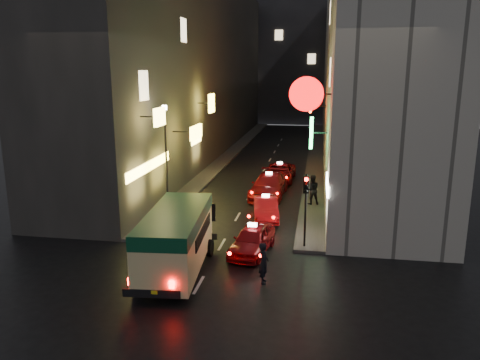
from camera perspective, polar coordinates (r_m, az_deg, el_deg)
The scene contains 15 objects.
ground at distance 15.73m, azimuth -8.92°, elevation -18.82°, with size 120.00×120.00×0.00m, color black.
building_left at distance 48.23m, azimuth -5.56°, elevation 13.99°, with size 7.67×52.00×18.00m.
building_right at distance 46.72m, azimuth 14.34°, elevation 13.68°, with size 8.01×52.06×18.00m.
building_far at distance 78.76m, azimuth 6.56°, elevation 15.10°, with size 30.00×10.00×22.00m, color #313136.
sidewalk_left at distance 48.10m, azimuth -1.00°, elevation 3.37°, with size 1.50×52.00×0.15m, color #464441.
sidewalk_right at distance 47.31m, azimuth 9.19°, elevation 3.03°, with size 1.50×52.00×0.15m, color #464441.
minibus at distance 19.68m, azimuth -7.79°, elevation -6.57°, with size 2.70×6.36×2.66m.
taxi_near at distance 21.83m, azimuth 1.50°, elevation -7.02°, with size 2.65×4.95×1.67m.
taxi_second at distance 26.78m, azimuth 3.14°, elevation -3.20°, with size 2.62×4.90×1.65m.
taxi_third at distance 31.39m, azimuth 3.53°, elevation -0.45°, with size 2.60×5.75×1.96m.
taxi_far at distance 36.05m, azimuth 4.85°, elevation 1.10°, with size 2.13×4.86×1.70m.
pedestrian_crossing at distance 18.84m, azimuth 2.91°, elevation -9.76°, with size 0.63×0.40×1.91m, color black.
pedestrian_sidewalk at distance 29.38m, azimuth 8.79°, elevation -0.93°, with size 0.79×0.49×2.10m, color black.
traffic_light at distance 21.80m, azimuth 8.04°, elevation -1.84°, with size 0.26×0.43×3.50m.
lamp_post at distance 27.40m, azimuth -9.01°, elevation 3.43°, with size 0.28×0.28×6.22m.
Camera 1 is at (4.47, -12.59, 8.30)m, focal length 35.00 mm.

